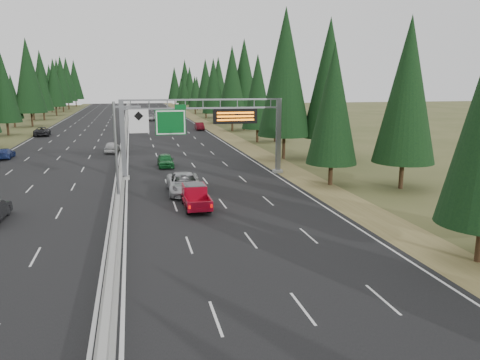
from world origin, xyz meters
name	(u,v)px	position (x,y,z in m)	size (l,w,h in m)	color
road	(126,133)	(0.00, 80.00, 0.04)	(32.00, 260.00, 0.08)	black
shoulder_right	(217,131)	(17.80, 80.00, 0.03)	(3.60, 260.00, 0.06)	olive
shoulder_left	(25,135)	(-17.80, 80.00, 0.03)	(3.60, 260.00, 0.06)	#424922
median_barrier	(125,131)	(0.00, 80.00, 0.41)	(0.70, 260.00, 0.85)	gray
sign_gantry	(210,125)	(8.92, 34.88, 5.27)	(16.75, 0.98, 7.80)	slate
hov_sign_pole	(124,146)	(0.58, 24.97, 4.72)	(2.80, 0.50, 8.00)	slate
tree_row_right	(241,85)	(22.21, 77.93, 8.91)	(11.70, 238.46, 18.87)	black
silver_minivan	(184,183)	(5.47, 27.72, 0.94)	(2.84, 6.16, 1.71)	#B4B4B9
red_pickup	(195,195)	(5.76, 23.03, 1.01)	(1.84, 5.14, 1.68)	black
car_ahead_green	(166,160)	(4.80, 41.12, 0.82)	(1.74, 4.34, 1.48)	#155E28
car_ahead_dkred	(199,126)	(14.50, 81.87, 0.82)	(1.56, 4.48, 1.48)	#510B14
car_ahead_dkgrey	(165,121)	(8.66, 97.65, 0.79)	(2.00, 4.92, 1.43)	black
car_ahead_white	(150,118)	(5.79, 108.20, 0.79)	(2.37, 5.14, 1.43)	silver
car_ahead_far	(132,113)	(1.50, 125.74, 0.85)	(1.82, 4.52, 1.54)	#232325
car_onc_blue	(5,153)	(-14.50, 51.64, 0.72)	(1.80, 4.44, 1.29)	navy
car_onc_white	(112,147)	(-1.50, 53.81, 0.83)	(1.78, 4.43, 1.51)	#B3B3B3
car_onc_far	(42,131)	(-14.50, 77.88, 0.87)	(2.61, 5.66, 1.57)	black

